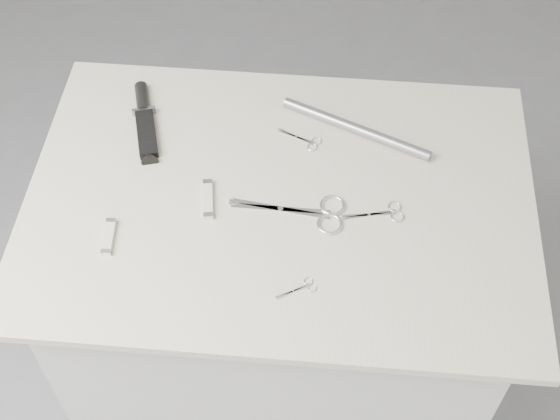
# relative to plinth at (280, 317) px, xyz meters

# --- Properties ---
(ground) EXTENTS (4.00, 4.00, 0.01)m
(ground) POSITION_rel_plinth_xyz_m (0.00, 0.00, -0.46)
(ground) COLOR gray
(ground) RESTS_ON ground
(plinth) EXTENTS (0.90, 0.60, 0.90)m
(plinth) POSITION_rel_plinth_xyz_m (0.00, 0.00, 0.00)
(plinth) COLOR silver
(plinth) RESTS_ON ground
(display_board) EXTENTS (1.00, 0.70, 0.02)m
(display_board) POSITION_rel_plinth_xyz_m (0.00, 0.00, 0.46)
(display_board) COLOR beige
(display_board) RESTS_ON plinth
(large_shears) EXTENTS (0.22, 0.10, 0.01)m
(large_shears) POSITION_rel_plinth_xyz_m (0.07, -0.04, 0.47)
(large_shears) COLOR silver
(large_shears) RESTS_ON display_board
(embroidery_scissors_a) EXTENTS (0.12, 0.06, 0.00)m
(embroidery_scissors_a) POSITION_rel_plinth_xyz_m (0.20, -0.02, 0.47)
(embroidery_scissors_a) COLOR silver
(embroidery_scissors_a) RESTS_ON display_board
(embroidery_scissors_b) EXTENTS (0.10, 0.06, 0.00)m
(embroidery_scissors_b) POSITION_rel_plinth_xyz_m (0.04, 0.15, 0.47)
(embroidery_scissors_b) COLOR silver
(embroidery_scissors_b) RESTS_ON display_board
(tiny_scissors) EXTENTS (0.07, 0.05, 0.00)m
(tiny_scissors) POSITION_rel_plinth_xyz_m (0.06, -0.21, 0.47)
(tiny_scissors) COLOR silver
(tiny_scissors) RESTS_ON display_board
(sheathed_knife) EXTENTS (0.09, 0.21, 0.03)m
(sheathed_knife) POSITION_rel_plinth_xyz_m (-0.30, 0.18, 0.48)
(sheathed_knife) COLOR black
(sheathed_knife) RESTS_ON display_board
(pocket_knife_a) EXTENTS (0.02, 0.08, 0.01)m
(pocket_knife_a) POSITION_rel_plinth_xyz_m (-0.31, -0.13, 0.47)
(pocket_knife_a) COLOR silver
(pocket_knife_a) RESTS_ON display_board
(pocket_knife_b) EXTENTS (0.03, 0.10, 0.01)m
(pocket_knife_b) POSITION_rel_plinth_xyz_m (-0.14, -0.02, 0.48)
(pocket_knife_b) COLOR silver
(pocket_knife_b) RESTS_ON display_board
(metal_rail) EXTENTS (0.31, 0.15, 0.02)m
(metal_rail) POSITION_rel_plinth_xyz_m (0.14, 0.19, 0.48)
(metal_rail) COLOR gray
(metal_rail) RESTS_ON display_board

